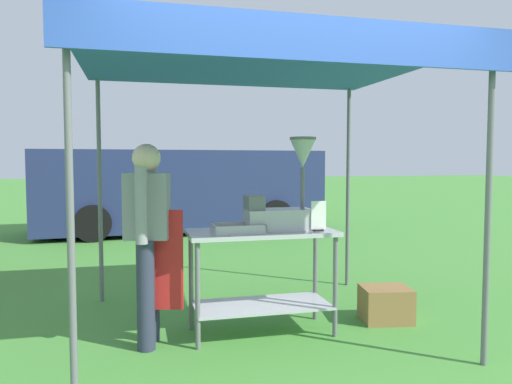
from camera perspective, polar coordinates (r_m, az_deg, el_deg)
name	(u,v)px	position (r m, az deg, el deg)	size (l,w,h in m)	color
ground_plane	(194,241)	(9.07, -7.26, -5.73)	(70.00, 70.00, 0.00)	#478E38
stall_canopy	(259,66)	(4.25, 0.34, 14.63)	(2.99, 2.55, 2.36)	slate
donut_cart	(262,259)	(4.16, 0.67, -7.94)	(1.25, 0.57, 0.89)	#B7B7BC
donut_tray	(237,230)	(4.01, -2.21, -4.47)	(0.42, 0.27, 0.07)	#B7B7BC
donut_fryer	(283,199)	(4.14, 3.21, -0.85)	(0.61, 0.28, 0.79)	#B7B7BC
menu_sign	(318,218)	(4.10, 7.36, -3.08)	(0.13, 0.05, 0.25)	black
vendor	(148,233)	(3.94, -12.56, -4.76)	(0.47, 0.54, 1.61)	#2D3347
supply_crate	(386,304)	(4.73, 15.01, -12.62)	(0.49, 0.42, 0.32)	olive
van_navy	(182,189)	(10.37, -8.66, 0.32)	(5.86, 2.37, 1.69)	navy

